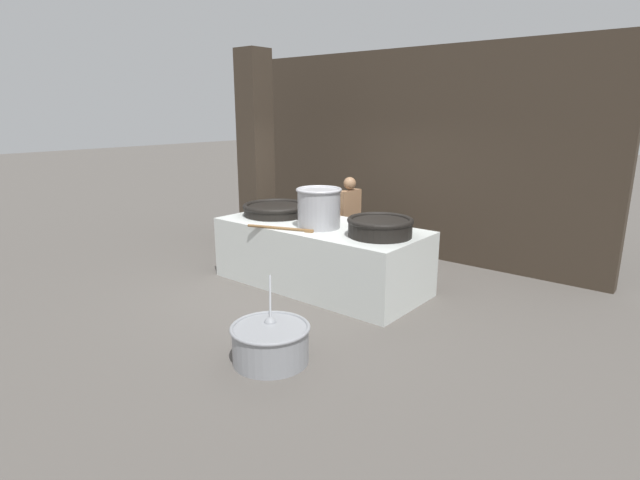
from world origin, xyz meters
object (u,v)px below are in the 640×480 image
(giant_wok_far, at_px, (380,226))
(cook, at_px, (349,218))
(prep_bowl_vegetables, at_px, (271,342))
(giant_wok_near, at_px, (276,209))
(stock_pot, at_px, (319,207))

(giant_wok_far, relative_size, cook, 0.59)
(cook, distance_m, prep_bowl_vegetables, 3.71)
(giant_wok_near, distance_m, giant_wok_far, 2.07)
(giant_wok_near, height_order, prep_bowl_vegetables, giant_wok_near)
(giant_wok_far, distance_m, stock_pot, 0.99)
(giant_wok_far, bearing_deg, giant_wok_near, 176.89)
(giant_wok_near, xyz_separation_m, cook, (0.67, 1.09, -0.23))
(giant_wok_far, xyz_separation_m, cook, (-1.39, 1.20, -0.27))
(giant_wok_far, bearing_deg, stock_pot, -172.49)
(cook, height_order, prep_bowl_vegetables, cook)
(cook, bearing_deg, giant_wok_near, 63.93)
(stock_pot, xyz_separation_m, prep_bowl_vegetables, (1.01, -2.04, -1.02))
(giant_wok_near, relative_size, prep_bowl_vegetables, 1.15)
(giant_wok_far, distance_m, cook, 1.86)
(cook, xyz_separation_m, prep_bowl_vegetables, (1.44, -3.37, -0.60))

